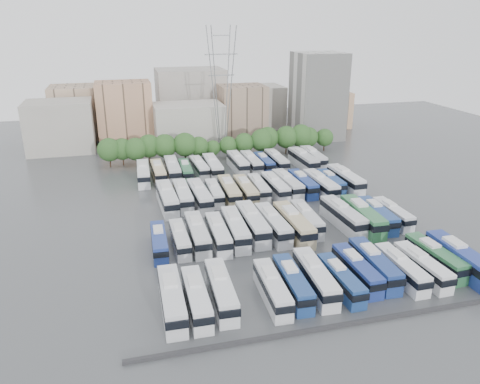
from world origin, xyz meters
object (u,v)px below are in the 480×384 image
object	(u,v)px
bus_r0_s10	(401,268)
bus_r0_s12	(435,257)
bus_r2_s7	(259,188)
bus_r2_s13	(345,179)
apartment_tower	(318,96)
bus_r2_s8	(275,186)
bus_r0_s2	(221,290)
bus_r3_s13	(313,158)
bus_r0_s11	(422,266)
bus_r1_s1	(180,239)
bus_r0_s9	(374,264)
bus_r3_s5	(213,167)
bus_r2_s1	(167,198)
bus_r0_s8	(357,269)
bus_r1_s2	(197,233)
bus_r0_s4	(272,288)
bus_r3_s3	(186,170)
bus_r3_s1	(158,172)
bus_r3_s10	(276,161)
bus_r1_s7	(293,224)
bus_r3_s2	(173,169)
bus_r1_s6	(273,224)
bus_r0_s1	(196,298)
bus_r1_s11	(362,216)
bus_r0_s0	(172,299)
bus_r0_s6	(315,277)
electricity_pylon	(222,84)
bus_r3_s4	(199,167)
bus_r2_s6	(246,190)
bus_r3_s0	(143,173)
bus_r2_s9	(287,184)
bus_r0_s7	(341,279)
bus_r3_s7	(238,163)
bus_r2_s4	(214,193)
bus_r0_s5	(293,283)
bus_r1_s3	(218,234)
bus_r2_s11	(321,185)
bus_r1_s0	(159,241)
bus_r2_s10	(303,183)
bus_r3_s9	(264,163)
bus_r3_s12	(303,160)
bus_r2_s2	(183,196)
bus_r1_s13	(393,214)
bus_r0_s13	(460,259)
bus_r2_s3	(200,196)
bus_r1_s10	(343,216)
bus_r2_s12	(331,182)

from	to	relation	value
bus_r0_s10	bus_r0_s12	world-z (taller)	bus_r0_s12
bus_r2_s7	bus_r2_s13	world-z (taller)	bus_r2_s13
apartment_tower	bus_r2_s8	size ratio (longest dim) A/B	2.10
bus_r0_s2	bus_r3_s13	size ratio (longest dim) A/B	0.95
bus_r0_s11	bus_r1_s1	world-z (taller)	bus_r0_s11
bus_r0_s9	bus_r3_s5	xyz separation A→B (m)	(-13.20, 52.48, 0.12)
bus_r0_s11	bus_r1_s1	size ratio (longest dim) A/B	1.05
bus_r1_s1	bus_r2_s1	bearing A→B (deg)	89.87
bus_r0_s8	bus_r1_s2	xyz separation A→B (m)	(-20.08, 17.28, 0.15)
bus_r0_s4	bus_r3_s3	xyz separation A→B (m)	(-3.48, 54.34, -0.07)
bus_r3_s1	bus_r3_s10	bearing A→B (deg)	1.52
bus_r1_s7	bus_r2_s7	size ratio (longest dim) A/B	1.19
bus_r3_s2	bus_r0_s10	bearing A→B (deg)	-63.58
bus_r1_s6	bus_r3_s5	size ratio (longest dim) A/B	0.99
bus_r1_s1	bus_r2_s1	size ratio (longest dim) A/B	0.79
bus_r0_s1	bus_r1_s11	xyz separation A→B (m)	(33.34, 17.89, 0.28)
bus_r1_s7	bus_r0_s0	bearing A→B (deg)	-143.77
bus_r0_s6	bus_r1_s2	xyz separation A→B (m)	(-13.39, 17.99, 0.01)
electricity_pylon	bus_r3_s4	distance (m)	27.88
bus_r2_s6	bus_r3_s0	xyz separation A→B (m)	(-19.91, 16.73, 0.07)
bus_r0_s8	bus_r2_s9	world-z (taller)	bus_r2_s9
bus_r0_s7	bus_r3_s7	world-z (taller)	bus_r3_s7
bus_r2_s4	bus_r0_s12	bearing A→B (deg)	-51.79
bus_r3_s3	bus_r0_s5	bearing A→B (deg)	-80.92
bus_r2_s13	bus_r1_s3	bearing A→B (deg)	-150.38
bus_r0_s0	bus_r3_s1	bearing A→B (deg)	87.64
bus_r2_s11	bus_r3_s4	world-z (taller)	bus_r2_s11
bus_r1_s0	bus_r2_s10	distance (m)	38.49
bus_r2_s13	bus_r3_s3	size ratio (longest dim) A/B	1.20
bus_r1_s7	bus_r3_s9	xyz separation A→B (m)	(6.46, 37.43, -0.38)
bus_r3_s9	bus_r0_s6	bearing A→B (deg)	-100.46
electricity_pylon	bus_r3_s12	distance (m)	31.22
apartment_tower	bus_r1_s7	distance (m)	73.37
bus_r0_s1	bus_r1_s7	bearing A→B (deg)	42.65
bus_r0_s2	bus_r2_s9	distance (m)	43.80
bus_r1_s0	apartment_tower	bearing A→B (deg)	51.78
bus_r0_s12	bus_r2_s2	size ratio (longest dim) A/B	0.94
bus_r1_s13	bus_r0_s13	bearing A→B (deg)	-91.06
bus_r3_s0	bus_r3_s10	xyz separation A→B (m)	(33.07, 1.83, -0.05)
bus_r2_s4	bus_r3_s7	xyz separation A→B (m)	(9.82, 18.69, 0.26)
bus_r3_s7	bus_r2_s4	bearing A→B (deg)	-118.25
bus_r1_s6	bus_r2_s2	world-z (taller)	bus_r1_s6
bus_r1_s13	bus_r0_s11	bearing A→B (deg)	-110.11
bus_r2_s3	bus_r2_s4	distance (m)	3.83
bus_r0_s1	bus_r0_s4	bearing A→B (deg)	-0.72
bus_r0_s13	bus_r3_s10	size ratio (longest dim) A/B	1.08
bus_r1_s7	bus_r3_s1	xyz separation A→B (m)	(-19.82, 36.23, -0.24)
bus_r2_s11	bus_r1_s10	bearing A→B (deg)	-102.12
bus_r0_s2	bus_r2_s12	distance (m)	49.61
bus_r1_s11	bus_r0_s8	bearing A→B (deg)	-118.33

